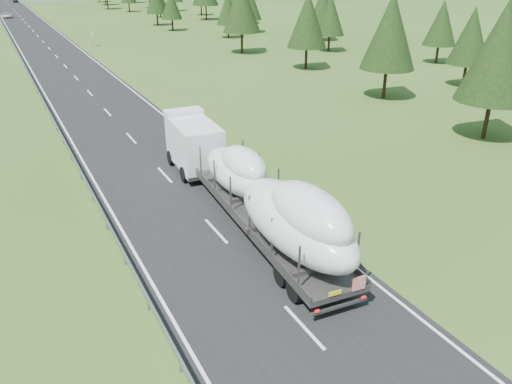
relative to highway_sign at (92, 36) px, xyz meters
name	(u,v)px	position (x,y,z in m)	size (l,w,h in m)	color
ground	(304,327)	(-7.20, -80.00, -1.81)	(400.00, 400.00, 0.00)	#33511B
road_surface	(37,35)	(-7.20, 20.00, -1.80)	(10.00, 400.00, 0.02)	black
guardrail	(8,34)	(-12.50, 19.94, -1.21)	(0.10, 400.00, 0.76)	slate
marker_posts	(40,10)	(-0.70, 75.00, -1.27)	(0.13, 350.08, 1.00)	silver
highway_sign	(92,36)	(0.00, 0.00, 0.00)	(0.08, 0.90, 2.60)	slate
boat_truck	(254,186)	(-5.00, -71.34, 0.62)	(3.92, 21.33, 4.61)	silver
distant_van	(7,15)	(-10.44, 60.39, -1.10)	(2.34, 5.08, 1.41)	silver
distant_car_dark	(15,0)	(-4.42, 119.80, -1.13)	(1.61, 4.01, 1.37)	black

